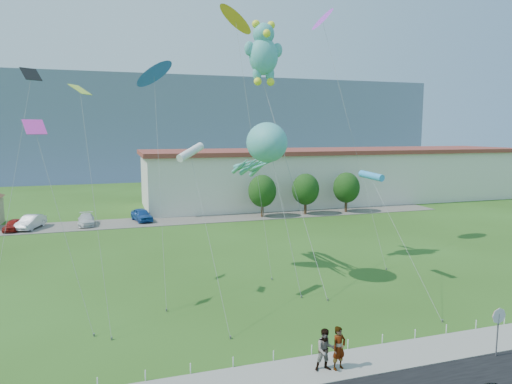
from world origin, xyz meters
The scene contains 26 objects.
ground centered at (0.00, 0.00, 0.00)m, with size 160.00×160.00×0.00m, color #2B4D15.
sidewalk centered at (0.00, -2.75, 0.05)m, with size 80.00×2.50×0.10m, color gray.
parking_strip centered at (0.00, 35.00, 0.03)m, with size 70.00×6.00×0.06m, color #59544C.
hill_ridge centered at (0.00, 120.00, 12.50)m, with size 160.00×50.00×25.00m, color slate.
warehouse centered at (26.00, 44.00, 4.12)m, with size 61.00×15.00×8.20m.
stop_sign centered at (9.50, -4.21, 1.87)m, with size 0.80×0.07×2.50m.
rope_fence centered at (0.00, -1.30, 0.25)m, with size 26.05×0.05×0.50m.
tree_near centered at (10.00, 34.00, 3.39)m, with size 3.60×3.60×5.47m.
tree_mid centered at (16.00, 34.00, 3.39)m, with size 3.60×3.60×5.47m.
tree_far centered at (22.00, 34.00, 3.39)m, with size 3.60×3.60×5.47m.
pedestrian_left centered at (1.54, -3.08, 1.11)m, with size 0.74×0.48×2.02m, color gray.
pedestrian_right centered at (0.91, -3.01, 1.08)m, with size 0.95×0.74×1.96m, color gray.
parked_car_red centered at (-18.78, 34.44, 0.68)m, with size 1.47×3.66×1.25m, color maroon.
parked_car_silver centered at (-17.15, 34.98, 0.81)m, with size 1.59×4.56×1.50m, color #B8B9BF.
parked_car_white centered at (-11.29, 35.18, 0.70)m, with size 1.79×4.41×1.28m, color silver.
parked_car_blue centered at (-4.93, 35.78, 0.82)m, with size 1.79×4.44×1.51m, color #1B4B99.
octopus_kite centered at (2.18, 10.30, 9.49)m, with size 2.81×9.57×11.56m.
teddy_bear_kite centered at (3.55, 14.07, 17.11)m, with size 3.10×10.13×19.45m.
small_kite_white centered at (-3.38, 7.44, 9.58)m, with size 1.28×7.11×10.10m.
small_kite_yellow centered at (-9.54, 8.05, 11.74)m, with size 1.96×6.10×13.82m.
small_kite_blue centered at (-4.99, 12.93, 14.66)m, with size 1.80×7.43×15.67m.
small_kite_purple centered at (10.39, 17.61, 20.30)m, with size 3.04×8.91×21.58m.
small_kite_pink centered at (-11.81, 7.21, 9.94)m, with size 3.48×4.25×11.61m.
small_kite_orange centered at (1.80, 15.65, 19.28)m, with size 2.09×6.48×20.49m.
small_kite_black centered at (-13.11, 11.60, 12.71)m, with size 2.87×6.15×15.02m.
small_kite_cyan centered at (9.56, 7.62, 7.72)m, with size 0.55×8.88×8.23m.
Camera 1 is at (-7.97, -20.75, 10.93)m, focal length 32.00 mm.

